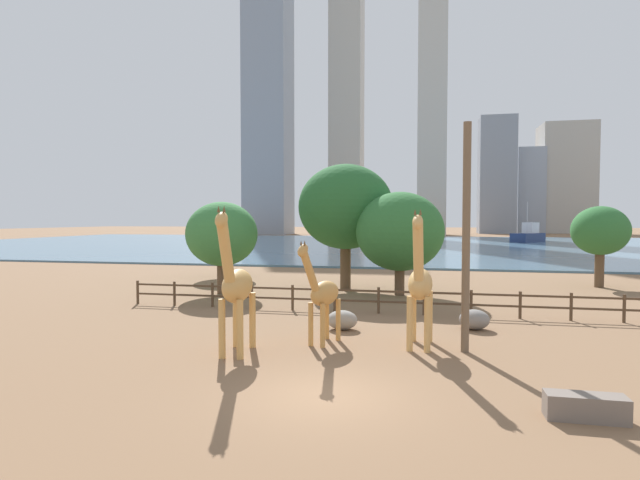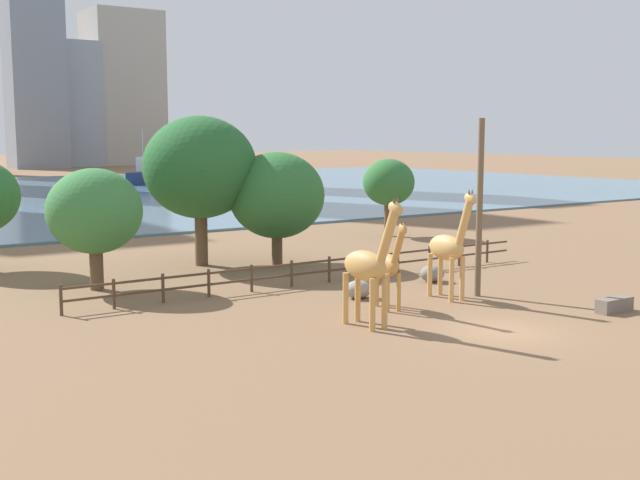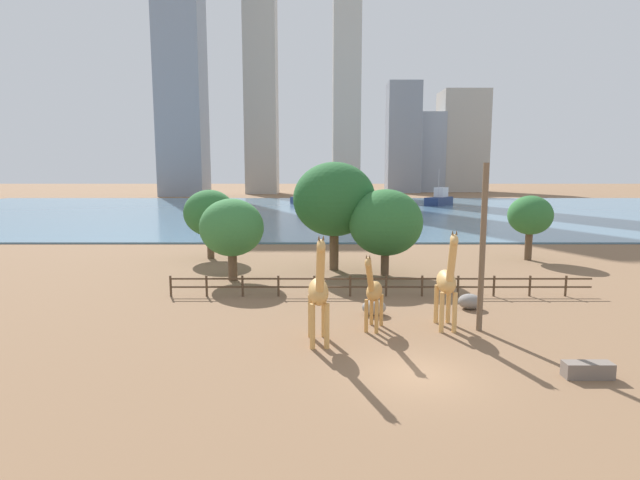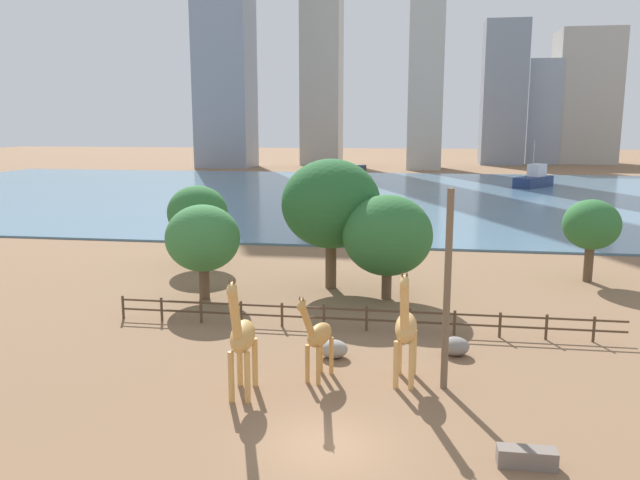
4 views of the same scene
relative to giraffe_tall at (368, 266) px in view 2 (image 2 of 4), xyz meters
The scene contains 18 objects.
ground_plane 76.72m from the giraffe_tall, 87.15° to the left, with size 400.00×400.00×0.00m, color brown.
harbor_water 73.72m from the giraffe_tall, 87.03° to the left, with size 180.00×86.00×0.20m, color slate.
giraffe_tall is the anchor object (origin of this frame).
giraffe_companion 6.62m from the giraffe_tall, 19.52° to the left, with size 1.00×3.06×5.05m.
giraffe_young 3.36m from the giraffe_tall, 36.94° to the left, with size 1.32×2.86×3.97m.
utility_pole 8.22m from the giraffe_tall, 13.91° to the left, with size 0.28×0.28×8.09m, color brown.
boulder_near_fence 5.82m from the giraffe_tall, 57.04° to the left, with size 1.30×1.09×0.82m, color gray.
boulder_by_pole 10.45m from the giraffe_tall, 34.18° to the left, with size 1.27×1.13×0.85m, color gray.
feeding_trough 10.98m from the giraffe_tall, 19.98° to the right, with size 1.80×0.60×0.60m, color #72665B.
enclosure_fence 9.41m from the giraffe_tall, 67.90° to the left, with size 26.12×0.14×1.30m.
tree_left_large 15.71m from the giraffe_tall, 71.82° to the left, with size 5.42×5.42×6.39m.
tree_center_broad 28.05m from the giraffe_tall, 49.48° to the left, with size 3.74×3.74×5.61m.
tree_right_tall 14.62m from the giraffe_tall, 114.95° to the left, with size 4.49×4.49×5.79m.
tree_right_small 17.26m from the giraffe_tall, 86.09° to the left, with size 6.35×6.35×8.40m.
boat_ferry 92.02m from the giraffe_tall, 73.38° to the left, with size 7.67×8.96×7.89m.
skyline_tower_glass 174.54m from the giraffe_tall, 72.42° to the left, with size 16.53×14.60×36.47m, color #ADA89E.
skyline_block_right 168.32m from the giraffe_tall, 76.05° to the left, with size 8.72×10.76×28.35m, color #939EAD.
skyline_tower_short 159.54m from the giraffe_tall, 79.42° to the left, with size 11.35×9.51×37.96m, color gray.
Camera 2 is at (-22.23, -20.50, 7.37)m, focal length 45.00 mm.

